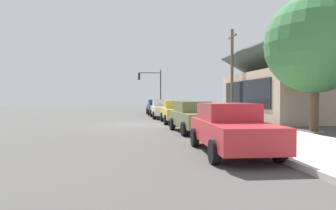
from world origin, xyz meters
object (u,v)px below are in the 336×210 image
Objects in this scene: shade_tree at (315,44)px; fire_hydrant_red at (183,113)px; car_mustard at (176,111)px; car_navy at (156,107)px; car_cherry at (230,128)px; car_olive at (194,116)px; car_ivory at (163,109)px; utility_pole_wooden at (232,72)px; traffic_light_main at (152,84)px.

shade_tree reaches higher than fire_hydrant_red.
car_mustard is 9.73m from shade_tree.
car_mustard is 0.62× the size of shade_tree.
car_navy is 0.95× the size of car_cherry.
car_mustard is 6.29× the size of fire_hydrant_red.
car_navy is 16.29m from car_olive.
car_ivory is (5.30, 0.04, 0.00)m from car_navy.
car_navy is 1.00× the size of car_mustard.
utility_pole_wooden reaches higher than car_olive.
shade_tree is at bearing 46.50° from car_mustard.
shade_tree is (-5.05, 6.51, 3.78)m from car_cherry.
car_olive is at bearing 0.77° from traffic_light_main.
traffic_light_main reaches higher than car_cherry.
car_mustard is at bearing -135.58° from shade_tree.
car_cherry is 26.29m from traffic_light_main.
car_cherry is at bearing 0.89° from car_mustard.
car_mustard is 0.60× the size of utility_pole_wooden.
car_ivory and car_mustard have the same top height.
traffic_light_main reaches higher than car_navy.
car_navy is 5.30m from car_ivory.
car_ivory is 1.04× the size of car_cherry.
car_cherry reaches higher than fire_hydrant_red.
car_olive and car_cherry have the same top height.
car_olive is at bearing 1.36° from car_mustard.
car_cherry is 15.46m from fire_hydrant_red.
shade_tree is (6.40, 6.27, 3.78)m from car_mustard.
car_cherry is 9.06m from shade_tree.
fire_hydrant_red is at bearing 177.48° from car_cherry.
car_ivory is 2.06m from fire_hydrant_red.
car_olive is 5.70m from car_cherry.
shade_tree reaches higher than car_cherry.
traffic_light_main is (-26.16, -0.11, 2.68)m from car_cherry.
car_mustard is at bearing 2.58° from car_navy.
utility_pole_wooden is 5.35m from fire_hydrant_red.
shade_tree is 9.47m from utility_pole_wooden.
fire_hydrant_red is at bearing 163.58° from car_mustard.
car_ivory is at bearing 178.33° from car_olive.
shade_tree reaches higher than car_ivory.
car_ivory is 0.94× the size of traffic_light_main.
car_cherry is 15.79m from utility_pole_wooden.
car_mustard is (5.24, 0.24, -0.00)m from car_ivory.
car_mustard is (10.54, 0.28, -0.00)m from car_navy.
utility_pole_wooden is at bearing 121.54° from car_mustard.
car_olive is 0.61× the size of shade_tree.
car_navy is 0.62× the size of shade_tree.
utility_pole_wooden reaches higher than shade_tree.
car_ivory reaches higher than fire_hydrant_red.
car_navy is 6.81m from fire_hydrant_red.
traffic_light_main is at bearing -178.51° from car_ivory.
utility_pole_wooden is (2.24, 5.55, 3.11)m from car_ivory.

